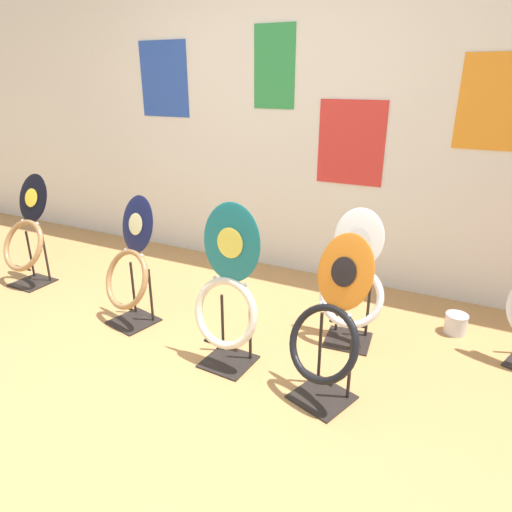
% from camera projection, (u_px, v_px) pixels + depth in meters
% --- Properties ---
extents(ground_plane, '(14.00, 14.00, 0.00)m').
position_uv_depth(ground_plane, '(128.00, 388.00, 2.49)').
color(ground_plane, '#B7844C').
extents(wall_back, '(8.00, 0.07, 2.60)m').
position_uv_depth(wall_back, '(281.00, 115.00, 3.65)').
color(wall_back, silver).
rests_on(wall_back, ground_plane).
extents(toilet_seat_display_white_plain, '(0.42, 0.34, 0.85)m').
position_uv_depth(toilet_seat_display_white_plain, '(353.00, 285.00, 2.81)').
color(toilet_seat_display_white_plain, black).
rests_on(toilet_seat_display_white_plain, ground_plane).
extents(toilet_seat_display_teal_sax, '(0.42, 0.29, 0.97)m').
position_uv_depth(toilet_seat_display_teal_sax, '(227.00, 296.00, 2.56)').
color(toilet_seat_display_teal_sax, black).
rests_on(toilet_seat_display_teal_sax, ground_plane).
extents(toilet_seat_display_jazz_black, '(0.43, 0.37, 0.88)m').
position_uv_depth(toilet_seat_display_jazz_black, '(27.00, 235.00, 3.63)').
color(toilet_seat_display_jazz_black, black).
rests_on(toilet_seat_display_jazz_black, ground_plane).
extents(toilet_seat_display_navy_moon, '(0.44, 0.37, 0.87)m').
position_uv_depth(toilet_seat_display_navy_moon, '(130.00, 268.00, 3.03)').
color(toilet_seat_display_navy_moon, black).
rests_on(toilet_seat_display_navy_moon, ground_plane).
extents(toilet_seat_display_orange_sun, '(0.45, 0.43, 0.88)m').
position_uv_depth(toilet_seat_display_orange_sun, '(328.00, 331.00, 2.28)').
color(toilet_seat_display_orange_sun, black).
rests_on(toilet_seat_display_orange_sun, ground_plane).
extents(paint_can, '(0.15, 0.15, 0.14)m').
position_uv_depth(paint_can, '(456.00, 323.00, 3.01)').
color(paint_can, silver).
rests_on(paint_can, ground_plane).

